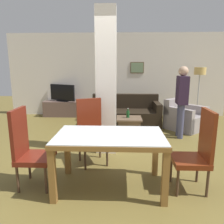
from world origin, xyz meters
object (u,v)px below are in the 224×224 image
object	(u,v)px
dining_table	(110,147)
floor_lamp	(200,76)
dining_chair_far_left	(91,130)
bottle	(128,114)
armchair	(184,119)
dining_chair_head_right	(197,150)
tv_stand	(63,109)
standing_person	(182,97)
coffee_table	(129,126)
tv_screen	(62,93)
sofa	(125,114)
dining_chair_head_left	(28,147)

from	to	relation	value
dining_table	floor_lamp	world-z (taller)	floor_lamp
dining_chair_far_left	bottle	xyz separation A→B (m)	(0.68, 1.49, -0.04)
armchair	dining_chair_head_right	bearing A→B (deg)	36.24
armchair	bottle	size ratio (longest dim) A/B	5.28
tv_stand	floor_lamp	xyz separation A→B (m)	(4.31, -0.28, 1.11)
tv_stand	dining_table	bearing A→B (deg)	-67.47
dining_chair_far_left	dining_table	bearing A→B (deg)	90.00
standing_person	coffee_table	bearing A→B (deg)	90.00
bottle	floor_lamp	world-z (taller)	floor_lamp
armchair	standing_person	xyz separation A→B (m)	(-0.31, -0.71, 0.67)
floor_lamp	coffee_table	bearing A→B (deg)	-141.98
tv_screen	standing_person	xyz separation A→B (m)	(3.32, -2.04, 0.18)
dining_table	bottle	bearing A→B (deg)	82.20
sofa	coffee_table	size ratio (longest dim) A/B	3.28
coffee_table	dining_chair_head_right	bearing A→B (deg)	-70.31
dining_table	coffee_table	distance (m)	2.35
dining_table	dining_chair_far_left	distance (m)	0.91
coffee_table	standing_person	distance (m)	1.40
sofa	standing_person	world-z (taller)	standing_person
tv_stand	armchair	bearing A→B (deg)	-20.13
floor_lamp	bottle	bearing A→B (deg)	-142.68
tv_screen	armchair	bearing A→B (deg)	-175.89
armchair	tv_screen	size ratio (longest dim) A/B	1.34
dining_table	armchair	distance (m)	3.50
dining_chair_head_left	tv_stand	bearing A→B (deg)	-171.33
dining_table	tv_screen	xyz separation A→B (m)	(-1.78, 4.28, 0.18)
bottle	tv_stand	world-z (taller)	bottle
coffee_table	floor_lamp	xyz separation A→B (m)	(2.18, 1.71, 1.13)
armchair	floor_lamp	distance (m)	1.65
armchair	tv_stand	world-z (taller)	armchair
dining_chair_far_left	standing_person	xyz separation A→B (m)	(1.91, 1.41, 0.38)
dining_table	bottle	size ratio (longest dim) A/B	6.49
dining_table	armchair	world-z (taller)	armchair
dining_chair_far_left	tv_screen	distance (m)	3.74
tv_stand	tv_screen	bearing A→B (deg)	0.00
armchair	bottle	bearing A→B (deg)	-18.25
dining_chair_far_left	tv_stand	xyz separation A→B (m)	(-1.41, 3.45, -0.32)
dining_table	tv_stand	bearing A→B (deg)	112.53
coffee_table	floor_lamp	size ratio (longest dim) A/B	0.37
dining_chair_head_left	standing_person	size ratio (longest dim) A/B	0.67
bottle	tv_screen	bearing A→B (deg)	136.81
dining_chair_far_left	coffee_table	distance (m)	1.67
bottle	floor_lamp	distance (m)	2.90
sofa	tv_stand	size ratio (longest dim) A/B	1.55
tv_screen	dining_chair_head_left	bearing A→B (deg)	122.91
armchair	coffee_table	size ratio (longest dim) A/B	2.01
tv_stand	standing_person	world-z (taller)	standing_person
bottle	dining_table	bearing A→B (deg)	-97.80
dining_chair_head_right	dining_chair_head_left	xyz separation A→B (m)	(-2.29, 0.00, 0.00)
dining_chair_head_left	floor_lamp	xyz separation A→B (m)	(3.65, 4.00, 0.79)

